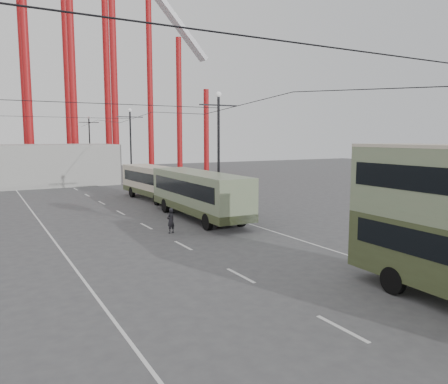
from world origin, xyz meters
TOP-DOWN VIEW (x-y plane):
  - ground at (0.00, 0.00)m, footprint 160.00×160.00m
  - road_markings at (-0.86, 19.70)m, footprint 12.52×120.00m
  - lamp_post_mid at (5.60, 18.00)m, footprint 3.20×0.44m
  - lamp_post_far at (5.60, 40.00)m, footprint 3.20×0.44m
  - lamp_post_distant at (5.60, 62.00)m, footprint 3.20×0.44m
  - roller_coaster at (-2.49, 56.89)m, footprint 52.95×5.00m
  - fairground_shed at (-6.00, 47.00)m, footprint 22.00×10.00m
  - single_decker_green at (3.30, 16.86)m, footprint 3.06×12.01m
  - single_decker_cream at (3.85, 27.59)m, footprint 3.03×10.21m
  - pedestrian at (-0.37, 13.26)m, footprint 0.67×0.57m

SIDE VIEW (x-z plane):
  - ground at x=0.00m, z-range 0.00..0.00m
  - road_markings at x=-0.86m, z-range 0.00..0.01m
  - pedestrian at x=-0.37m, z-range 0.00..1.56m
  - single_decker_cream at x=3.85m, z-range 0.20..3.34m
  - single_decker_green at x=3.30m, z-range 0.22..3.59m
  - fairground_shed at x=-6.00m, z-range 0.00..5.00m
  - lamp_post_mid at x=5.60m, z-range 0.02..9.34m
  - lamp_post_far at x=5.60m, z-range 0.02..9.34m
  - lamp_post_distant at x=5.60m, z-range 0.02..9.34m
  - roller_coaster at x=-2.49m, z-range -4.82..50.66m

